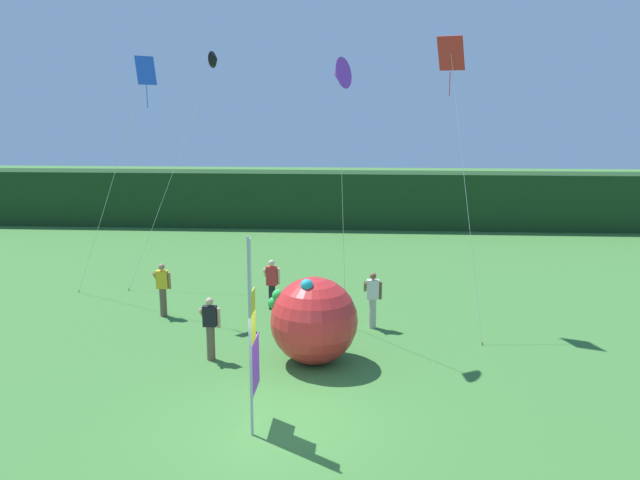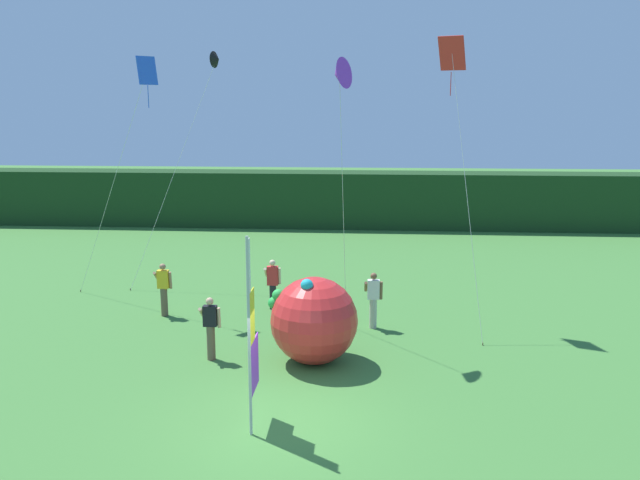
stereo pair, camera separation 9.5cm
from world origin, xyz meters
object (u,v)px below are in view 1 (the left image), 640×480
(banner_flag, at_px, (253,338))
(kite_black_delta_1, at_px, (214,61))
(kite_red_diamond_2, at_px, (452,64))
(kite_blue_diamond_3, at_px, (142,85))
(person_far_left, at_px, (272,283))
(person_near_banner, at_px, (210,327))
(person_mid_field, at_px, (163,288))
(inflatable_balloon, at_px, (314,320))
(person_far_right, at_px, (373,299))
(kite_purple_delta_0, at_px, (339,75))

(banner_flag, height_order, kite_black_delta_1, kite_black_delta_1)
(kite_red_diamond_2, xyz_separation_m, kite_blue_diamond_3, (-9.61, 0.28, -0.56))
(person_far_left, relative_size, kite_blue_diamond_3, 0.21)
(person_near_banner, bearing_deg, kite_red_diamond_2, 33.06)
(person_far_left, bearing_deg, banner_flag, -84.70)
(person_near_banner, xyz_separation_m, kite_red_diamond_2, (6.57, 4.28, 6.92))
(person_mid_field, relative_size, kite_red_diamond_2, 0.20)
(person_far_left, height_order, inflatable_balloon, inflatable_balloon)
(person_far_right, xyz_separation_m, kite_black_delta_1, (-5.88, 5.62, 7.31))
(banner_flag, bearing_deg, person_far_right, 68.77)
(kite_red_diamond_2, distance_m, kite_blue_diamond_3, 9.63)
(banner_flag, height_order, person_mid_field, banner_flag)
(person_near_banner, bearing_deg, person_far_right, 33.56)
(kite_purple_delta_0, bearing_deg, person_far_left, 129.86)
(person_far_right, distance_m, inflatable_balloon, 3.25)
(person_far_right, height_order, kite_blue_diamond_3, kite_blue_diamond_3)
(kite_purple_delta_0, distance_m, kite_blue_diamond_3, 6.91)
(person_near_banner, xyz_separation_m, kite_purple_delta_0, (3.29, 1.78, 6.51))
(person_far_left, height_order, person_far_right, person_far_right)
(person_near_banner, xyz_separation_m, person_mid_field, (-2.37, 3.56, 0.01))
(person_far_left, relative_size, person_far_right, 0.97)
(kite_purple_delta_0, bearing_deg, kite_black_delta_1, 126.03)
(person_near_banner, distance_m, kite_blue_diamond_3, 8.39)
(kite_black_delta_1, bearing_deg, person_mid_field, -99.11)
(person_far_right, height_order, kite_black_delta_1, kite_black_delta_1)
(inflatable_balloon, relative_size, kite_black_delta_1, 0.27)
(person_far_left, xyz_separation_m, kite_blue_diamond_3, (-4.04, 0.04, 6.38))
(person_near_banner, distance_m, kite_black_delta_1, 11.31)
(person_far_right, relative_size, kite_purple_delta_0, 0.22)
(person_far_left, xyz_separation_m, kite_black_delta_1, (-2.58, 3.96, 7.34))
(person_near_banner, bearing_deg, inflatable_balloon, 0.14)
(inflatable_balloon, bearing_deg, kite_blue_diamond_3, 141.69)
(person_mid_field, xyz_separation_m, inflatable_balloon, (5.10, -3.56, 0.23))
(banner_flag, relative_size, kite_purple_delta_0, 0.53)
(person_far_left, bearing_deg, kite_black_delta_1, 123.14)
(person_near_banner, relative_size, kite_black_delta_1, 0.20)
(person_mid_field, bearing_deg, person_far_left, 15.80)
(person_mid_field, bearing_deg, kite_blue_diamond_3, 123.71)
(kite_black_delta_1, bearing_deg, person_far_right, -43.74)
(kite_purple_delta_0, xyz_separation_m, kite_red_diamond_2, (3.29, 2.49, 0.41))
(banner_flag, bearing_deg, kite_red_diamond_2, 58.83)
(person_mid_field, bearing_deg, kite_black_delta_1, 80.89)
(person_mid_field, relative_size, person_far_left, 1.03)
(person_near_banner, height_order, kite_blue_diamond_3, kite_blue_diamond_3)
(person_far_left, bearing_deg, inflatable_balloon, -69.04)
(inflatable_balloon, bearing_deg, person_far_left, 110.96)
(inflatable_balloon, bearing_deg, banner_flag, -104.73)
(kite_blue_diamond_3, bearing_deg, banner_flag, -59.77)
(person_far_right, bearing_deg, inflatable_balloon, -118.84)
(person_near_banner, bearing_deg, banner_flag, -64.35)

